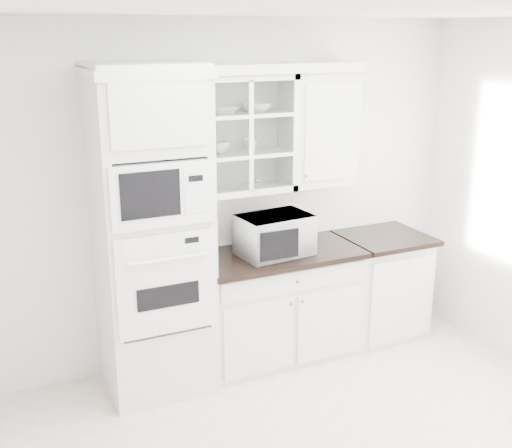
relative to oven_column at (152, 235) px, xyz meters
name	(u,v)px	position (x,y,z in m)	size (l,w,h in m)	color
room_shell	(314,173)	(0.75, -0.99, 0.58)	(4.00, 3.50, 2.70)	white
oven_column	(152,235)	(0.00, 0.00, 0.00)	(0.76, 0.68, 2.40)	silver
base_cabinet_run	(278,304)	(1.03, 0.03, -0.74)	(1.32, 0.67, 0.92)	silver
extra_base_cabinet	(379,284)	(2.03, 0.03, -0.74)	(0.72, 0.67, 0.92)	silver
upper_cabinet_glass	(242,134)	(0.78, 0.17, 0.65)	(0.80, 0.33, 0.90)	silver
upper_cabinet_solid	(319,128)	(1.46, 0.17, 0.65)	(0.55, 0.33, 0.90)	silver
crown_molding	(230,69)	(0.68, 0.14, 1.14)	(2.14, 0.38, 0.07)	silver
countertop_microwave	(274,234)	(0.96, -0.01, -0.12)	(0.55, 0.45, 0.32)	white
bowl_a	(223,110)	(0.64, 0.18, 0.84)	(0.23, 0.23, 0.06)	white
bowl_b	(256,107)	(0.90, 0.17, 0.85)	(0.22, 0.22, 0.07)	white
cup_a	(221,148)	(0.61, 0.17, 0.56)	(0.12, 0.12, 0.09)	white
cup_b	(251,145)	(0.86, 0.18, 0.56)	(0.11, 0.11, 0.10)	white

